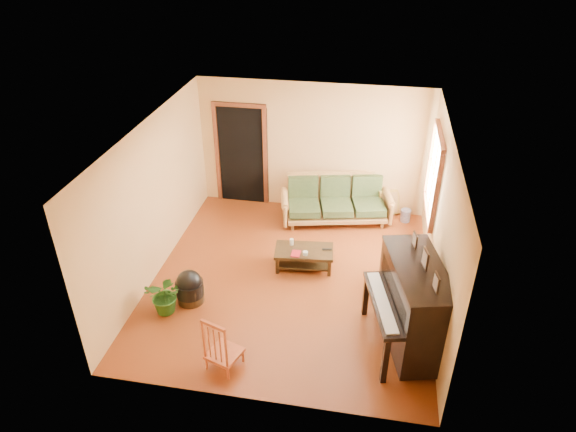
% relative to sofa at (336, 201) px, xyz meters
% --- Properties ---
extents(floor, '(5.00, 5.00, 0.00)m').
position_rel_sofa_xyz_m(floor, '(-0.56, -1.99, -0.45)').
color(floor, '#5A220B').
rests_on(floor, ground).
extents(doorway, '(1.08, 0.16, 2.05)m').
position_rel_sofa_xyz_m(doorway, '(-2.01, 0.49, 0.58)').
color(doorway, black).
rests_on(doorway, floor).
extents(window, '(0.12, 1.36, 1.46)m').
position_rel_sofa_xyz_m(window, '(1.65, -0.69, 1.05)').
color(window, white).
rests_on(window, right_wall).
extents(sofa, '(2.24, 1.31, 0.90)m').
position_rel_sofa_xyz_m(sofa, '(0.00, 0.00, 0.00)').
color(sofa, '#A9763D').
rests_on(sofa, floor).
extents(coffee_table, '(1.03, 0.63, 0.36)m').
position_rel_sofa_xyz_m(coffee_table, '(-0.39, -1.62, -0.27)').
color(coffee_table, black).
rests_on(coffee_table, floor).
extents(armchair, '(0.83, 0.87, 0.83)m').
position_rel_sofa_xyz_m(armchair, '(1.23, -1.84, -0.03)').
color(armchair, '#A9763D').
rests_on(armchair, floor).
extents(piano, '(1.23, 1.69, 1.35)m').
position_rel_sofa_xyz_m(piano, '(1.34, -3.16, 0.22)').
color(piano, black).
rests_on(piano, floor).
extents(footstool, '(0.55, 0.55, 0.42)m').
position_rel_sofa_xyz_m(footstool, '(-2.00, -2.82, -0.24)').
color(footstool, black).
rests_on(footstool, floor).
extents(red_chair, '(0.53, 0.56, 0.88)m').
position_rel_sofa_xyz_m(red_chair, '(-1.10, -4.01, -0.01)').
color(red_chair, '#963D1B').
rests_on(red_chair, floor).
extents(leaning_frame, '(0.42, 0.25, 0.56)m').
position_rel_sofa_xyz_m(leaning_frame, '(1.02, 0.41, -0.17)').
color(leaning_frame, '#B5933C').
rests_on(leaning_frame, floor).
extents(ceramic_crock, '(0.22, 0.22, 0.25)m').
position_rel_sofa_xyz_m(ceramic_crock, '(1.36, 0.23, -0.33)').
color(ceramic_crock, navy).
rests_on(ceramic_crock, floor).
extents(potted_plant, '(0.64, 0.58, 0.63)m').
position_rel_sofa_xyz_m(potted_plant, '(-2.27, -3.12, -0.14)').
color(potted_plant, '#225418').
rests_on(potted_plant, floor).
extents(book, '(0.16, 0.21, 0.02)m').
position_rel_sofa_xyz_m(book, '(-0.58, -1.78, -0.08)').
color(book, maroon).
rests_on(book, coffee_table).
extents(candle, '(0.09, 0.09, 0.11)m').
position_rel_sofa_xyz_m(candle, '(-0.62, -1.51, -0.04)').
color(candle, white).
rests_on(candle, coffee_table).
extents(glass_jar, '(0.10, 0.10, 0.06)m').
position_rel_sofa_xyz_m(glass_jar, '(-0.35, -1.76, -0.06)').
color(glass_jar, silver).
rests_on(glass_jar, coffee_table).
extents(remote, '(0.17, 0.07, 0.02)m').
position_rel_sofa_xyz_m(remote, '(-0.01, -1.55, -0.08)').
color(remote, black).
rests_on(remote, coffee_table).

